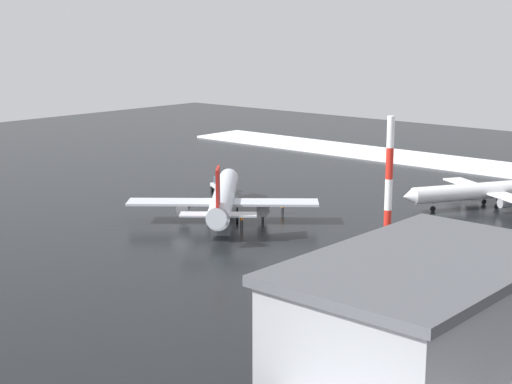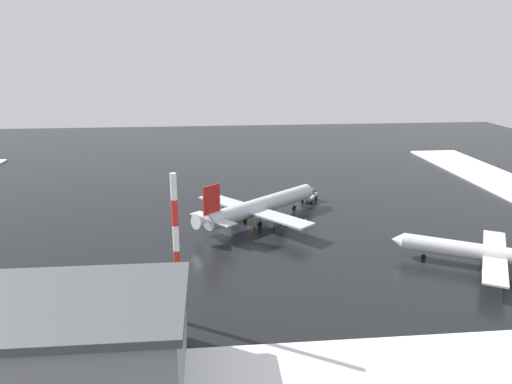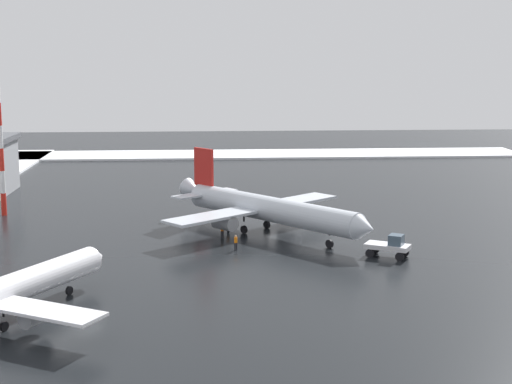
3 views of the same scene
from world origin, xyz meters
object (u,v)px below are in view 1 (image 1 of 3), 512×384
object	(u,v)px
airplane_distant_tail	(482,191)
cargo_hangar	(423,311)
pushback_tug	(220,185)
ground_crew_beside_wing	(283,207)
antenna_mast	(388,210)
airplane_foreground_jet	(224,197)
ground_crew_mid_apron	(242,219)
ground_crew_near_tug	(263,216)

from	to	relation	value
airplane_distant_tail	cargo_hangar	xyz separation A→B (m)	(-54.13, -20.73, 1.95)
pushback_tug	ground_crew_beside_wing	xyz separation A→B (m)	(-4.05, -16.10, -0.31)
pushback_tug	antenna_mast	distance (m)	53.03
airplane_foreground_jet	ground_crew_beside_wing	xyz separation A→B (m)	(7.90, -3.98, -2.09)
ground_crew_mid_apron	airplane_distant_tail	bearing A→B (deg)	-74.11
airplane_foreground_jet	ground_crew_mid_apron	distance (m)	5.17
airplane_foreground_jet	cargo_hangar	distance (m)	50.40
ground_crew_beside_wing	ground_crew_mid_apron	bearing A→B (deg)	-11.93
cargo_hangar	antenna_mast	bearing A→B (deg)	43.13
ground_crew_beside_wing	airplane_distant_tail	bearing A→B (deg)	123.25
airplane_distant_tail	ground_crew_beside_wing	size ratio (longest dim) A/B	13.48
airplane_foreground_jet	ground_crew_near_tug	distance (m)	6.07
ground_crew_mid_apron	cargo_hangar	size ratio (longest dim) A/B	0.07
airplane_foreground_jet	pushback_tug	bearing A→B (deg)	5.22
ground_crew_near_tug	ground_crew_mid_apron	xyz separation A→B (m)	(-3.38, 0.80, 0.00)
airplane_foreground_jet	ground_crew_mid_apron	xyz separation A→B (m)	(-1.36, -4.53, -2.09)
ground_crew_beside_wing	ground_crew_mid_apron	distance (m)	9.28
airplane_distant_tail	ground_crew_mid_apron	distance (m)	36.71
airplane_distant_tail	antenna_mast	bearing A→B (deg)	43.75
pushback_tug	ground_crew_mid_apron	xyz separation A→B (m)	(-13.32, -16.65, -0.31)
airplane_distant_tail	pushback_tug	xyz separation A→B (m)	(-18.06, 35.63, -1.21)
ground_crew_near_tug	ground_crew_beside_wing	bearing A→B (deg)	173.78
pushback_tug	cargo_hangar	size ratio (longest dim) A/B	0.20
ground_crew_mid_apron	antenna_mast	distance (m)	32.70
ground_crew_near_tug	ground_crew_mid_apron	size ratio (longest dim) A/B	1.00
ground_crew_mid_apron	antenna_mast	world-z (taller)	antenna_mast
airplane_distant_tail	antenna_mast	world-z (taller)	antenna_mast
airplane_foreground_jet	pushback_tug	xyz separation A→B (m)	(11.96, 12.12, -1.78)
ground_crew_mid_apron	antenna_mast	xyz separation A→B (m)	(-11.68, -29.48, 8.00)
ground_crew_mid_apron	pushback_tug	bearing A→B (deg)	8.41
ground_crew_beside_wing	ground_crew_mid_apron	world-z (taller)	same
airplane_foreground_jet	ground_crew_beside_wing	size ratio (longest dim) A/B	15.01
ground_crew_near_tug	airplane_foreground_jet	bearing A→B (deg)	-88.38
cargo_hangar	airplane_distant_tail	bearing A→B (deg)	21.36
pushback_tug	ground_crew_beside_wing	world-z (taller)	pushback_tug
airplane_distant_tail	ground_crew_mid_apron	bearing A→B (deg)	-1.13
airplane_distant_tail	antenna_mast	distance (m)	44.79
airplane_distant_tail	pushback_tug	size ratio (longest dim) A/B	4.53
ground_crew_mid_apron	cargo_hangar	xyz separation A→B (m)	(-22.75, -39.71, 3.47)
pushback_tug	ground_crew_near_tug	size ratio (longest dim) A/B	2.97
ground_crew_mid_apron	cargo_hangar	distance (m)	45.89
airplane_foreground_jet	pushback_tug	distance (m)	17.12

